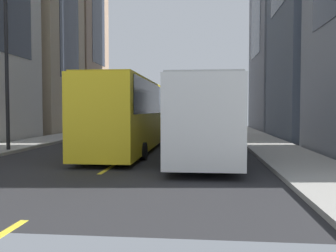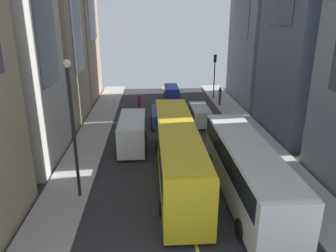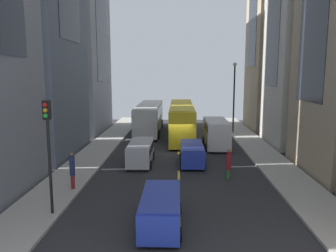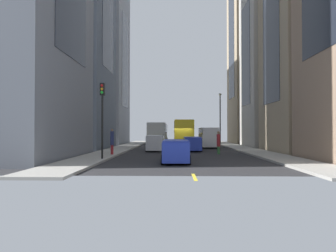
{
  "view_description": "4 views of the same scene",
  "coord_description": "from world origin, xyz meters",
  "px_view_note": "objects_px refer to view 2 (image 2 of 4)",
  "views": [
    {
      "loc": [
        -3.45,
        26.6,
        2.15
      ],
      "look_at": [
        -1.39,
        5.8,
        1.2
      ],
      "focal_mm": 38.66,
      "sensor_mm": 36.0,
      "label": 1
    },
    {
      "loc": [
        2.06,
        26.38,
        10.23
      ],
      "look_at": [
        0.82,
        5.14,
        2.93
      ],
      "focal_mm": 34.27,
      "sensor_mm": 36.0,
      "label": 2
    },
    {
      "loc": [
        -0.07,
        -29.42,
        6.95
      ],
      "look_at": [
        -1.01,
        1.87,
        2.01
      ],
      "focal_mm": 36.13,
      "sensor_mm": 36.0,
      "label": 3
    },
    {
      "loc": [
        -0.96,
        -33.97,
        2.18
      ],
      "look_at": [
        -1.79,
        5.01,
        2.87
      ],
      "focal_mm": 29.46,
      "sensor_mm": 36.0,
      "label": 4
    }
  ],
  "objects_px": {
    "car_blue_0": "(161,116)",
    "pedestrian_walking_far": "(139,103)",
    "car_blue_2": "(172,91)",
    "traffic_light_near_corner": "(215,68)",
    "city_bus_white": "(246,166)",
    "pedestrian_waiting_curb": "(220,95)",
    "delivery_van_white": "(132,130)",
    "streetcar_yellow": "(177,147)",
    "car_silver_1": "(200,114)"
  },
  "relations": [
    {
      "from": "car_blue_0",
      "to": "pedestrian_walking_far",
      "type": "bearing_deg",
      "value": -61.38
    },
    {
      "from": "car_blue_2",
      "to": "traffic_light_near_corner",
      "type": "relative_size",
      "value": 0.79
    },
    {
      "from": "car_blue_0",
      "to": "traffic_light_near_corner",
      "type": "xyz_separation_m",
      "value": [
        -7.24,
        -9.95,
        3.13
      ]
    },
    {
      "from": "city_bus_white",
      "to": "pedestrian_walking_far",
      "type": "relative_size",
      "value": 5.7
    },
    {
      "from": "pedestrian_waiting_curb",
      "to": "delivery_van_white",
      "type": "bearing_deg",
      "value": -40.19
    },
    {
      "from": "streetcar_yellow",
      "to": "delivery_van_white",
      "type": "distance_m",
      "value": 6.05
    },
    {
      "from": "car_blue_0",
      "to": "car_blue_2",
      "type": "relative_size",
      "value": 1.06
    },
    {
      "from": "delivery_van_white",
      "to": "traffic_light_near_corner",
      "type": "xyz_separation_m",
      "value": [
        -9.74,
        -15.83,
        2.51
      ]
    },
    {
      "from": "delivery_van_white",
      "to": "car_blue_0",
      "type": "height_order",
      "value": "delivery_van_white"
    },
    {
      "from": "streetcar_yellow",
      "to": "delivery_van_white",
      "type": "height_order",
      "value": "streetcar_yellow"
    },
    {
      "from": "streetcar_yellow",
      "to": "traffic_light_near_corner",
      "type": "height_order",
      "value": "traffic_light_near_corner"
    },
    {
      "from": "car_silver_1",
      "to": "traffic_light_near_corner",
      "type": "bearing_deg",
      "value": -108.49
    },
    {
      "from": "city_bus_white",
      "to": "car_blue_2",
      "type": "height_order",
      "value": "city_bus_white"
    },
    {
      "from": "streetcar_yellow",
      "to": "delivery_van_white",
      "type": "relative_size",
      "value": 2.51
    },
    {
      "from": "city_bus_white",
      "to": "car_blue_0",
      "type": "relative_size",
      "value": 2.63
    },
    {
      "from": "pedestrian_waiting_curb",
      "to": "streetcar_yellow",
      "type": "bearing_deg",
      "value": -22.41
    },
    {
      "from": "streetcar_yellow",
      "to": "pedestrian_walking_far",
      "type": "xyz_separation_m",
      "value": [
        2.91,
        -15.03,
        -0.99
      ]
    },
    {
      "from": "city_bus_white",
      "to": "delivery_van_white",
      "type": "xyz_separation_m",
      "value": [
        6.97,
        -7.91,
        -0.49
      ]
    },
    {
      "from": "pedestrian_walking_far",
      "to": "traffic_light_near_corner",
      "type": "relative_size",
      "value": 0.38
    },
    {
      "from": "streetcar_yellow",
      "to": "car_silver_1",
      "type": "xyz_separation_m",
      "value": [
        -3.26,
        -11.12,
        -1.12
      ]
    },
    {
      "from": "delivery_van_white",
      "to": "traffic_light_near_corner",
      "type": "distance_m",
      "value": 18.76
    },
    {
      "from": "delivery_van_white",
      "to": "car_blue_0",
      "type": "relative_size",
      "value": 1.24
    },
    {
      "from": "car_blue_0",
      "to": "car_silver_1",
      "type": "xyz_separation_m",
      "value": [
        -3.96,
        -0.15,
        0.11
      ]
    },
    {
      "from": "city_bus_white",
      "to": "car_blue_0",
      "type": "distance_m",
      "value": 14.53
    },
    {
      "from": "car_silver_1",
      "to": "pedestrian_waiting_curb",
      "type": "bearing_deg",
      "value": -118.05
    },
    {
      "from": "city_bus_white",
      "to": "car_silver_1",
      "type": "distance_m",
      "value": 13.98
    },
    {
      "from": "streetcar_yellow",
      "to": "car_blue_0",
      "type": "xyz_separation_m",
      "value": [
        0.7,
        -10.97,
        -1.23
      ]
    },
    {
      "from": "city_bus_white",
      "to": "traffic_light_near_corner",
      "type": "relative_size",
      "value": 2.2
    },
    {
      "from": "delivery_van_white",
      "to": "traffic_light_near_corner",
      "type": "relative_size",
      "value": 1.03
    },
    {
      "from": "pedestrian_waiting_curb",
      "to": "pedestrian_walking_far",
      "type": "bearing_deg",
      "value": -77.67
    },
    {
      "from": "pedestrian_waiting_curb",
      "to": "car_silver_1",
      "type": "bearing_deg",
      "value": -29.68
    },
    {
      "from": "delivery_van_white",
      "to": "pedestrian_walking_far",
      "type": "relative_size",
      "value": 2.69
    },
    {
      "from": "streetcar_yellow",
      "to": "city_bus_white",
      "type": "bearing_deg",
      "value": 143.23
    },
    {
      "from": "city_bus_white",
      "to": "delivery_van_white",
      "type": "bearing_deg",
      "value": -48.6
    },
    {
      "from": "pedestrian_walking_far",
      "to": "streetcar_yellow",
      "type": "bearing_deg",
      "value": -81.94
    },
    {
      "from": "delivery_van_white",
      "to": "car_blue_0",
      "type": "distance_m",
      "value": 6.42
    },
    {
      "from": "city_bus_white",
      "to": "delivery_van_white",
      "type": "height_order",
      "value": "city_bus_white"
    },
    {
      "from": "car_blue_0",
      "to": "streetcar_yellow",
      "type": "bearing_deg",
      "value": 93.64
    },
    {
      "from": "streetcar_yellow",
      "to": "pedestrian_waiting_curb",
      "type": "distance_m",
      "value": 18.62
    },
    {
      "from": "city_bus_white",
      "to": "traffic_light_near_corner",
      "type": "height_order",
      "value": "traffic_light_near_corner"
    },
    {
      "from": "car_blue_2",
      "to": "pedestrian_walking_far",
      "type": "relative_size",
      "value": 2.05
    },
    {
      "from": "traffic_light_near_corner",
      "to": "city_bus_white",
      "type": "bearing_deg",
      "value": 83.34
    },
    {
      "from": "delivery_van_white",
      "to": "streetcar_yellow",
      "type": "bearing_deg",
      "value": 122.19
    },
    {
      "from": "delivery_van_white",
      "to": "car_blue_2",
      "type": "xyz_separation_m",
      "value": [
        -4.37,
        -16.82,
        -0.61
      ]
    },
    {
      "from": "car_blue_0",
      "to": "traffic_light_near_corner",
      "type": "bearing_deg",
      "value": -126.02
    },
    {
      "from": "car_blue_0",
      "to": "pedestrian_walking_far",
      "type": "height_order",
      "value": "pedestrian_walking_far"
    },
    {
      "from": "streetcar_yellow",
      "to": "pedestrian_walking_far",
      "type": "distance_m",
      "value": 15.34
    },
    {
      "from": "pedestrian_walking_far",
      "to": "car_silver_1",
      "type": "bearing_deg",
      "value": -35.27
    },
    {
      "from": "car_blue_0",
      "to": "delivery_van_white",
      "type": "bearing_deg",
      "value": 66.9
    },
    {
      "from": "car_blue_0",
      "to": "car_blue_2",
      "type": "xyz_separation_m",
      "value": [
        -1.86,
        -10.94,
        0.02
      ]
    }
  ]
}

